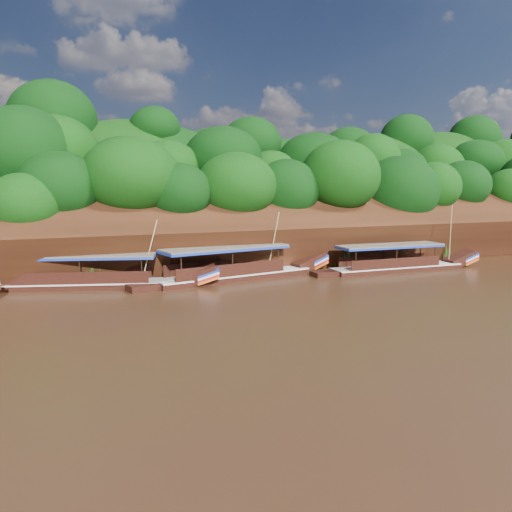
{
  "coord_description": "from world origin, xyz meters",
  "views": [
    {
      "loc": [
        -15.61,
        -27.43,
        7.14
      ],
      "look_at": [
        -1.27,
        7.0,
        1.91
      ],
      "focal_mm": 35.0,
      "sensor_mm": 36.0,
      "label": 1
    }
  ],
  "objects": [
    {
      "name": "riverbank",
      "position": [
        -0.01,
        22.73,
        1.89
      ],
      "size": [
        120.0,
        30.06,
        19.4
      ],
      "color": "black",
      "rests_on": "ground"
    },
    {
      "name": "boat_0",
      "position": [
        12.22,
        6.51,
        0.52
      ],
      "size": [
        14.23,
        2.63,
        6.02
      ],
      "rotation": [
        0.0,
        0.0,
        -0.03
      ],
      "color": "black",
      "rests_on": "ground"
    },
    {
      "name": "boat_1",
      "position": [
        -1.82,
        8.25,
        0.59
      ],
      "size": [
        15.21,
        4.78,
        5.62
      ],
      "rotation": [
        0.0,
        0.0,
        0.18
      ],
      "color": "black",
      "rests_on": "ground"
    },
    {
      "name": "reeds",
      "position": [
        -3.2,
        9.51,
        0.92
      ],
      "size": [
        49.73,
        2.42,
        2.3
      ],
      "color": "#225E17",
      "rests_on": "ground"
    },
    {
      "name": "ground",
      "position": [
        0.0,
        0.0,
        0.0
      ],
      "size": [
        160.0,
        160.0,
        0.0
      ],
      "primitive_type": "plane",
      "color": "black",
      "rests_on": "ground"
    },
    {
      "name": "boat_2",
      "position": [
        -12.04,
        8.76,
        0.54
      ],
      "size": [
        15.09,
        6.19,
        5.21
      ],
      "rotation": [
        0.0,
        0.0,
        -0.29
      ],
      "color": "black",
      "rests_on": "ground"
    }
  ]
}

